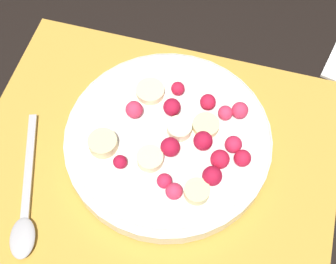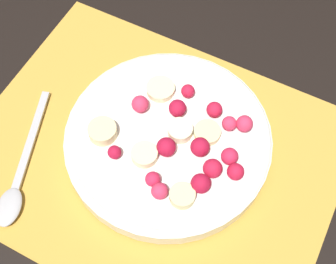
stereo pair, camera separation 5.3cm
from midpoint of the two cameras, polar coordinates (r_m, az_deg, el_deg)
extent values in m
plane|color=black|center=(0.55, -4.30, -3.57)|extent=(3.00, 3.00, 0.00)
cube|color=gold|center=(0.55, -4.32, -3.44)|extent=(0.42, 0.33, 0.01)
cylinder|color=silver|center=(0.54, -2.76, -1.30)|extent=(0.24, 0.24, 0.02)
torus|color=silver|center=(0.54, -2.79, -0.92)|extent=(0.24, 0.24, 0.01)
cylinder|color=white|center=(0.53, -2.81, -0.70)|extent=(0.22, 0.22, 0.00)
cylinder|color=beige|center=(0.51, -4.89, -3.58)|extent=(0.04, 0.04, 0.01)
cylinder|color=beige|center=(0.53, -10.77, -1.63)|extent=(0.05, 0.05, 0.01)
cylinder|color=#F4EAB7|center=(0.53, -1.43, 0.18)|extent=(0.04, 0.04, 0.01)
cylinder|color=beige|center=(0.56, -4.87, 4.73)|extent=(0.05, 0.05, 0.01)
cylinder|color=beige|center=(0.53, 1.85, 0.55)|extent=(0.04, 0.04, 0.01)
cylinder|color=beige|center=(0.50, 0.50, -7.56)|extent=(0.04, 0.04, 0.01)
sphere|color=red|center=(0.51, 3.34, -3.90)|extent=(0.02, 0.02, 0.02)
sphere|color=#D12347|center=(0.50, -3.47, -6.26)|extent=(0.02, 0.02, 0.02)
sphere|color=#DB3356|center=(0.54, 4.25, 2.10)|extent=(0.02, 0.02, 0.02)
sphere|color=#DB3356|center=(0.54, -6.92, 2.49)|extent=(0.02, 0.02, 0.02)
sphere|color=#B21433|center=(0.51, -8.80, -3.89)|extent=(0.02, 0.02, 0.02)
sphere|color=#DB3356|center=(0.49, -2.32, -7.52)|extent=(0.02, 0.02, 0.02)
sphere|color=red|center=(0.56, -1.50, 5.10)|extent=(0.02, 0.02, 0.02)
sphere|color=#B21433|center=(0.50, 2.41, -5.67)|extent=(0.02, 0.02, 0.02)
sphere|color=#B21433|center=(0.54, -2.31, 2.82)|extent=(0.02, 0.02, 0.02)
sphere|color=#B21433|center=(0.51, -2.63, -2.03)|extent=(0.02, 0.02, 0.02)
sphere|color=#B21433|center=(0.52, 1.40, -1.34)|extent=(0.02, 0.02, 0.02)
sphere|color=#DB3356|center=(0.54, 6.04, 2.41)|extent=(0.02, 0.02, 0.02)
sphere|color=#D12347|center=(0.52, 5.12, -1.78)|extent=(0.02, 0.02, 0.02)
sphere|color=red|center=(0.51, 6.20, -3.46)|extent=(0.02, 0.02, 0.02)
sphere|color=red|center=(0.54, 2.14, 3.45)|extent=(0.02, 0.02, 0.02)
cube|color=#B2B2B7|center=(0.57, -19.13, -4.02)|extent=(0.05, 0.13, 0.00)
ellipsoid|color=#B2B2B7|center=(0.54, -20.08, -12.32)|extent=(0.04, 0.05, 0.01)
camera|label=1|loc=(0.03, -92.87, -5.24)|focal=50.00mm
camera|label=2|loc=(0.03, 87.13, 5.24)|focal=50.00mm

